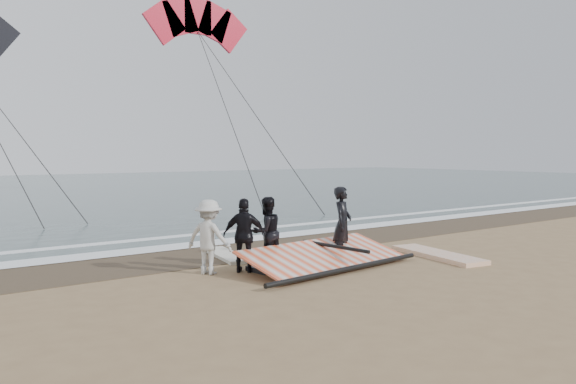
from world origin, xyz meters
The scene contains 11 objects.
ground centered at (0.00, 0.00, 0.00)m, with size 120.00×120.00×0.00m, color #8C704C.
sea centered at (0.00, 33.00, 0.01)m, with size 120.00×54.00×0.02m, color #233838.
wet_sand centered at (0.00, 4.50, 0.01)m, with size 120.00×2.80×0.01m, color #4C3D2B.
foam_near centered at (0.00, 5.90, 0.03)m, with size 120.00×0.90×0.01m, color white.
foam_far centered at (0.00, 7.60, 0.03)m, with size 120.00×0.45×0.01m, color white.
man_main centered at (-0.34, 1.92, 0.88)m, with size 0.64×0.42×1.75m, color black.
board_white centered at (1.81, 0.82, 0.05)m, with size 0.75×2.69×0.11m, color silver.
board_cream centered at (-2.37, 3.93, 0.04)m, with size 0.57×2.12×0.09m, color silver.
trio_cluster centered at (-3.01, 2.34, 0.79)m, with size 2.31×1.33×1.59m.
sail_rig centered at (-1.33, 1.63, 0.20)m, with size 4.58×2.14×0.51m.
kite_red centered at (6.18, 21.71, 9.80)m, with size 7.45×6.40×15.80m.
Camera 1 is at (-9.25, -7.95, 2.57)m, focal length 35.00 mm.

